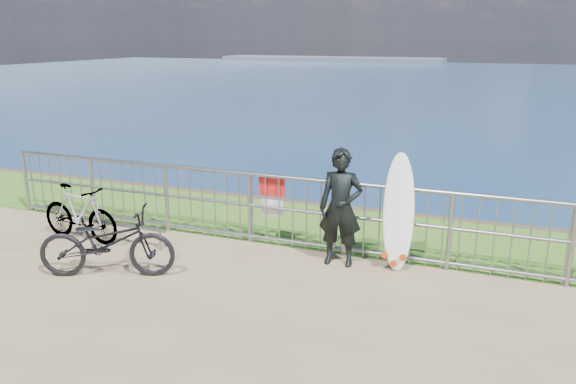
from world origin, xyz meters
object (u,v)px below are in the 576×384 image
at_px(surfboard, 398,216).
at_px(bicycle_far, 80,213).
at_px(surfer, 341,208).
at_px(bicycle_near, 107,243).

relative_size(surfboard, bicycle_far, 1.08).
xyz_separation_m(surfboard, bicycle_far, (-4.84, -0.73, -0.30)).
xyz_separation_m(surfer, surfboard, (0.77, 0.17, -0.08)).
xyz_separation_m(surfer, bicycle_far, (-4.07, -0.56, -0.38)).
height_order(surfer, bicycle_near, surfer).
bearing_deg(bicycle_far, surfboard, -76.70).
bearing_deg(surfboard, bicycle_near, -154.61).
relative_size(surfer, bicycle_far, 1.11).
distance_m(surfer, surfboard, 0.79).
relative_size(surfer, surfboard, 1.02).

